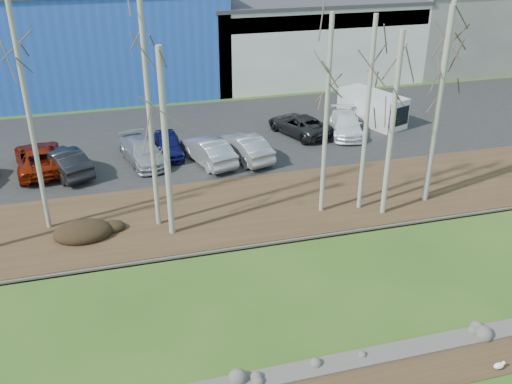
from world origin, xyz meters
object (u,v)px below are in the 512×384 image
object	(u,v)px
car_6	(299,124)
car_7	(346,124)
car_4	(168,144)
van_white	(374,109)
car_3	(143,151)
car_1	(64,162)
car_8	(208,151)
seagull	(499,366)
car_5	(245,147)
car_2	(39,158)

from	to	relation	value
car_6	car_7	distance (m)	3.10
car_4	car_7	world-z (taller)	car_7
car_4	van_white	distance (m)	14.67
car_7	car_3	bearing A→B (deg)	-157.71
car_4	van_white	bearing A→B (deg)	8.26
car_4	car_1	bearing A→B (deg)	-167.25
car_1	car_8	world-z (taller)	car_1
car_1	car_4	distance (m)	6.12
seagull	van_white	distance (m)	23.71
car_6	van_white	world-z (taller)	van_white
car_5	car_8	size ratio (longest dim) A/B	1.00
car_2	car_6	xyz separation A→B (m)	(16.20, 1.55, -0.07)
car_3	car_5	size ratio (longest dim) A/B	1.03
car_2	seagull	bearing A→B (deg)	119.11
car_4	seagull	bearing A→B (deg)	-68.27
car_8	car_6	bearing A→B (deg)	-170.87
car_4	car_6	bearing A→B (deg)	8.92
car_2	van_white	distance (m)	22.03
van_white	car_4	bearing A→B (deg)	166.46
car_2	car_4	xyz separation A→B (m)	(7.38, 0.29, -0.07)
seagull	car_8	xyz separation A→B (m)	(-5.87, 19.02, 0.71)
van_white	car_8	bearing A→B (deg)	175.76
seagull	car_3	world-z (taller)	car_3
car_1	van_white	size ratio (longest dim) A/B	0.88
car_6	car_8	size ratio (longest dim) A/B	1.06
car_4	car_7	bearing A→B (deg)	2.95
car_7	van_white	distance (m)	3.11
car_2	car_3	bearing A→B (deg)	167.73
car_5	car_8	bearing A→B (deg)	-15.68
car_1	car_4	world-z (taller)	car_1
car_4	car_5	size ratio (longest dim) A/B	0.86
car_1	car_8	bearing A→B (deg)	151.36
car_4	car_8	xyz separation A→B (m)	(2.12, -1.84, 0.08)
car_2	car_3	world-z (taller)	car_2
car_2	car_4	bearing A→B (deg)	174.60
car_4	car_8	world-z (taller)	car_8
car_6	van_white	xyz separation A→B (m)	(5.71, 0.65, 0.39)
seagull	car_2	bearing A→B (deg)	129.10
car_5	car_6	xyz separation A→B (m)	(4.52, 3.10, -0.08)
car_6	car_8	distance (m)	7.39
van_white	car_7	bearing A→B (deg)	-172.77
car_4	car_3	bearing A→B (deg)	-153.57
car_4	car_5	xyz separation A→B (m)	(4.30, -1.84, 0.08)
car_2	van_white	size ratio (longest dim) A/B	1.02
car_3	seagull	bearing A→B (deg)	-76.91
car_1	car_5	bearing A→B (deg)	152.20
car_5	car_7	size ratio (longest dim) A/B	0.98
car_4	car_5	bearing A→B (deg)	-22.34
car_7	van_white	xyz separation A→B (m)	(2.72, 1.46, 0.38)
car_4	car_8	bearing A→B (deg)	-40.12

